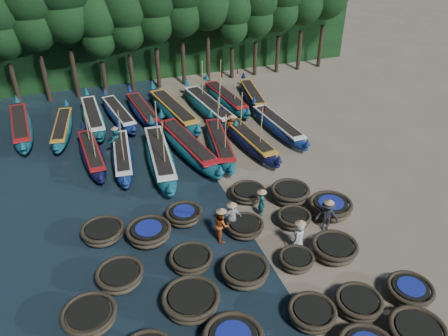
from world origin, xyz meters
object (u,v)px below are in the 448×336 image
object	(u,v)px
long_boat_4	(160,157)
long_boat_14	(173,111)
coracle_18	(294,219)
long_boat_13	(143,111)
coracle_11	(191,301)
coracle_9	(410,291)
fisherman_0	(299,235)
long_boat_7	(248,139)
long_boat_17	(253,96)
long_boat_5	(188,146)
long_boat_12	(119,114)
coracle_13	(296,260)
coracle_15	(120,276)
coracle_23	(248,193)
coracle_12	(245,272)
long_boat_2	(92,154)
fisherman_5	(116,139)
long_boat_3	(122,156)
fisherman_1	(262,201)
fisherman_6	(232,125)
coracle_10	(90,316)
coracle_22	(184,215)
coracle_19	(330,207)
fisherman_3	(327,215)
long_boat_9	(21,127)
long_boat_6	(220,144)
coracle_8	(358,304)
coracle_16	(191,260)
long_boat_16	(226,98)
coracle_20	(103,232)
coracle_7	(312,314)
coracle_21	(149,233)
coracle_4	(417,333)
coracle_24	(290,193)
coracle_14	(335,249)
fisherman_4	(232,217)
long_boat_8	(278,126)
fisherman_2	(221,224)

from	to	relation	value
long_boat_4	long_boat_14	xyz separation A→B (m)	(2.49, 6.33, 0.01)
coracle_18	long_boat_13	xyz separation A→B (m)	(-4.78, 15.58, 0.12)
coracle_11	long_boat_13	size ratio (longest dim) A/B	0.37
coracle_9	long_boat_13	size ratio (longest dim) A/B	0.29
long_boat_14	fisherman_0	bearing A→B (deg)	-91.80
long_boat_7	long_boat_17	size ratio (longest dim) A/B	1.12
long_boat_5	long_boat_12	xyz separation A→B (m)	(-3.47, 6.73, -0.10)
coracle_13	coracle_15	size ratio (longest dim) A/B	0.76
coracle_23	coracle_12	bearing A→B (deg)	-113.90
long_boat_2	fisherman_5	xyz separation A→B (m)	(1.71, 0.79, 0.38)
long_boat_3	fisherman_1	xyz separation A→B (m)	(6.07, -7.86, 0.37)
long_boat_5	long_boat_17	size ratio (longest dim) A/B	1.24
fisherman_1	fisherman_6	distance (m)	9.02
coracle_10	coracle_22	xyz separation A→B (m)	(5.23, 4.94, -0.00)
coracle_19	coracle_22	xyz separation A→B (m)	(-7.44, 2.09, -0.07)
long_boat_7	fisherman_3	bearing A→B (deg)	-93.93
long_boat_9	long_boat_17	xyz separation A→B (m)	(17.76, -0.23, -0.08)
coracle_18	long_boat_9	distance (m)	20.67
long_boat_6	long_boat_7	distance (m)	1.97
coracle_8	coracle_18	world-z (taller)	coracle_8
coracle_16	coracle_22	world-z (taller)	coracle_22
coracle_22	long_boat_12	size ratio (longest dim) A/B	0.26
coracle_12	coracle_23	distance (m)	6.12
coracle_22	long_boat_16	size ratio (longest dim) A/B	0.25
coracle_8	coracle_20	distance (m)	12.26
coracle_7	coracle_21	distance (m)	8.66
coracle_16	fisherman_1	distance (m)	5.20
long_boat_3	long_boat_17	bearing A→B (deg)	34.03
long_boat_9	long_boat_17	bearing A→B (deg)	-5.20
coracle_11	long_boat_12	distance (m)	19.03
coracle_12	coracle_20	size ratio (longest dim) A/B	1.03
coracle_22	coracle_4	bearing A→B (deg)	-57.71
coracle_13	long_boat_14	xyz separation A→B (m)	(-1.32, 17.21, 0.24)
coracle_7	coracle_9	distance (m)	4.46
coracle_4	coracle_24	xyz separation A→B (m)	(-0.31, 9.73, 0.02)
coracle_16	long_boat_2	size ratio (longest dim) A/B	0.28
coracle_4	long_boat_13	world-z (taller)	long_boat_13
coracle_14	coracle_16	world-z (taller)	coracle_14
long_boat_4	fisherman_5	xyz separation A→B (m)	(-2.27, 2.81, 0.27)
long_boat_9	coracle_14	bearing A→B (deg)	-57.01
coracle_21	coracle_24	size ratio (longest dim) A/B	1.19
long_boat_3	fisherman_4	world-z (taller)	long_boat_3
coracle_11	long_boat_9	xyz separation A→B (m)	(-6.95, 19.11, 0.12)
coracle_9	coracle_12	size ratio (longest dim) A/B	0.86
coracle_12	coracle_11	bearing A→B (deg)	-164.15
coracle_13	coracle_8	bearing A→B (deg)	-69.48
coracle_12	long_boat_8	world-z (taller)	long_boat_8
coracle_15	fisherman_2	bearing A→B (deg)	13.97
fisherman_4	coracle_21	bearing A→B (deg)	170.10
long_boat_17	long_boat_6	bearing A→B (deg)	-118.50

